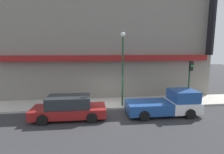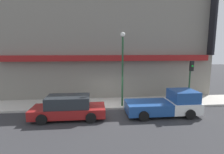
{
  "view_description": "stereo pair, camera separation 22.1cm",
  "coord_description": "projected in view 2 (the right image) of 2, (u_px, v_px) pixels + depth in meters",
  "views": [
    {
      "loc": [
        -1.4,
        -12.68,
        4.49
      ],
      "look_at": [
        0.18,
        1.16,
        2.35
      ],
      "focal_mm": 28.0,
      "sensor_mm": 36.0,
      "label": 1
    },
    {
      "loc": [
        -1.18,
        -12.7,
        4.49
      ],
      "look_at": [
        0.18,
        1.16,
        2.35
      ],
      "focal_mm": 28.0,
      "sensor_mm": 36.0,
      "label": 2
    }
  ],
  "objects": [
    {
      "name": "sidewalk",
      "position": [
        110.0,
        103.0,
        14.7
      ],
      "size": [
        36.0,
        2.9,
        0.15
      ],
      "color": "#B7B2A8",
      "rests_on": "ground"
    },
    {
      "name": "fire_hydrant",
      "position": [
        83.0,
        102.0,
        13.58
      ],
      "size": [
        0.17,
        0.17,
        0.69
      ],
      "color": "#196633",
      "rests_on": "sidewalk"
    },
    {
      "name": "traffic_light",
      "position": [
        191.0,
        74.0,
        13.98
      ],
      "size": [
        0.28,
        0.42,
        3.51
      ],
      "color": "#1E4728",
      "rests_on": "sidewalk"
    },
    {
      "name": "street_lamp",
      "position": [
        123.0,
        61.0,
        13.26
      ],
      "size": [
        0.36,
        0.36,
        5.68
      ],
      "color": "#1E4728",
      "rests_on": "sidewalk"
    },
    {
      "name": "building",
      "position": [
        107.0,
        48.0,
        16.89
      ],
      "size": [
        19.8,
        3.8,
        9.8
      ],
      "color": "gray",
      "rests_on": "ground"
    },
    {
      "name": "parked_car",
      "position": [
        69.0,
        107.0,
        11.57
      ],
      "size": [
        4.79,
        2.08,
        1.52
      ],
      "rotation": [
        0.0,
        0.0,
        0.01
      ],
      "color": "maroon",
      "rests_on": "ground"
    },
    {
      "name": "pickup_truck",
      "position": [
        167.0,
        104.0,
        12.22
      ],
      "size": [
        5.02,
        2.18,
        1.73
      ],
      "rotation": [
        0.0,
        0.0,
        -0.04
      ],
      "color": "white",
      "rests_on": "ground"
    },
    {
      "name": "ground_plane",
      "position": [
        111.0,
        110.0,
        13.29
      ],
      "size": [
        80.0,
        80.0,
        0.0
      ],
      "primitive_type": "plane",
      "color": "#2D2D30"
    }
  ]
}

